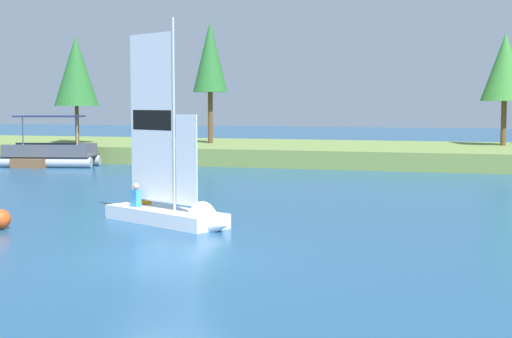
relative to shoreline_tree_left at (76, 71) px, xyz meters
name	(u,v)px	position (x,y,z in m)	size (l,w,h in m)	color
ground_plane	(166,259)	(18.69, -28.43, -5.70)	(200.00, 200.00, 0.00)	navy
shore_bank	(369,154)	(18.69, 2.96, -5.19)	(80.00, 12.99, 1.02)	olive
shoreline_tree_left	(76,71)	(0.00, 0.00, 0.00)	(2.86, 2.86, 6.96)	brown
shoreline_tree_midleft	(210,58)	(8.34, 2.52, 0.87)	(2.24, 2.24, 7.90)	brown
shoreline_tree_centre	(505,67)	(26.61, 5.27, 0.11)	(2.90, 2.90, 6.91)	brown
wooden_dock	(47,161)	(1.02, -5.29, -5.45)	(1.92, 4.51, 0.50)	brown
sailboat	(180,209)	(17.08, -23.70, -5.19)	(4.93, 3.34, 6.51)	white
pontoon_boat	(50,155)	(1.63, -5.89, -5.02)	(5.69, 3.35, 2.92)	#B2B2B7
channel_buoy	(1,219)	(12.38, -25.82, -5.41)	(0.58, 0.58, 0.58)	#E54C19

